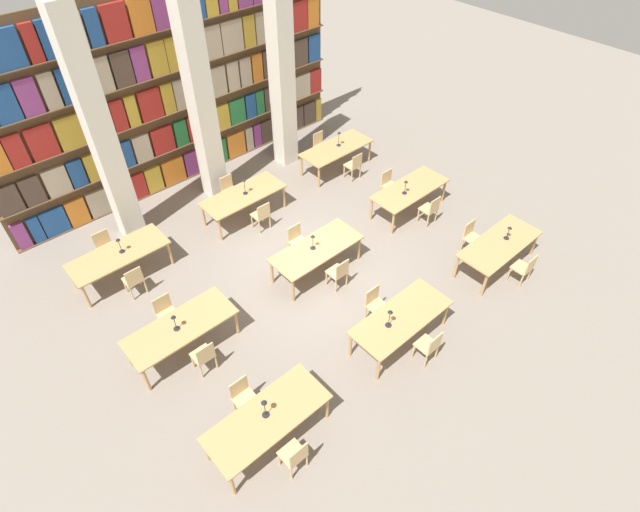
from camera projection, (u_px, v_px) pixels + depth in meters
The scene contains 41 objects.
ground_plane at pixel (312, 270), 12.68m from camera, with size 40.00×40.00×0.00m, color gray.
bookshelf_bank at pixel (177, 93), 13.90m from camera, with size 10.76×0.35×5.50m.
pillar_left at pixel (101, 135), 11.67m from camera, with size 0.56×0.56×6.00m.
pillar_center at pixel (200, 99), 12.97m from camera, with size 0.56×0.56×6.00m.
pillar_right at pixel (281, 70), 14.27m from camera, with size 0.56×0.56×6.00m.
reading_table_0 at pixel (267, 419), 8.98m from camera, with size 2.34×0.97×0.77m.
chair_0 at pixel (295, 455), 8.71m from camera, with size 0.42×0.40×0.89m.
chair_1 at pixel (243, 396), 9.53m from camera, with size 0.42×0.40×0.89m.
desk_lamp_0 at pixel (264, 406), 8.73m from camera, with size 0.14×0.14×0.49m.
reading_table_1 at pixel (401, 319), 10.64m from camera, with size 2.34×0.97×0.77m.
chair_2 at pixel (429, 346), 10.39m from camera, with size 0.42×0.40×0.89m.
chair_3 at pixel (376, 304), 11.22m from camera, with size 0.42×0.40×0.89m.
desk_lamp_1 at pixel (390, 315), 10.19m from camera, with size 0.14×0.14×0.49m.
reading_table_2 at pixel (499, 245), 12.31m from camera, with size 2.34×0.97×0.77m.
chair_4 at pixel (524, 268), 12.04m from camera, with size 0.42×0.40×0.89m.
chair_5 at pixel (472, 236), 12.87m from camera, with size 0.42×0.40×0.89m.
desk_lamp_2 at pixel (509, 230), 12.21m from camera, with size 0.14×0.14×0.39m.
reading_table_3 at pixel (181, 328), 10.45m from camera, with size 2.34×0.97×0.77m.
chair_6 at pixel (204, 356), 10.21m from camera, with size 0.42×0.40×0.89m.
chair_7 at pixel (166, 312), 11.04m from camera, with size 0.42×0.40×0.89m.
desk_lamp_3 at pixel (174, 320), 10.15m from camera, with size 0.14×0.14×0.44m.
reading_table_4 at pixel (316, 250), 12.19m from camera, with size 2.34×0.97×0.77m.
chair_8 at pixel (339, 272), 11.93m from camera, with size 0.42×0.40×0.89m.
chair_9 at pixel (297, 240), 12.76m from camera, with size 0.42×0.40×0.89m.
desk_lamp_4 at pixel (313, 239), 11.92m from camera, with size 0.14×0.14×0.44m.
reading_table_5 at pixel (410, 190), 13.95m from camera, with size 2.34×0.97×0.77m.
chair_10 at pixel (430, 209), 13.69m from camera, with size 0.42×0.40×0.89m.
chair_11 at pixel (389, 184), 14.52m from camera, with size 0.42×0.40×0.89m.
desk_lamp_5 at pixel (406, 185), 13.53m from camera, with size 0.14×0.14×0.44m.
reading_table_6 at pixel (119, 256), 12.05m from camera, with size 2.34×0.97×0.77m.
chair_12 at pixel (134, 280), 11.76m from camera, with size 0.42×0.40×0.89m.
chair_13 at pixel (106, 247), 12.58m from camera, with size 0.42×0.40×0.89m.
desk_lamp_6 at pixel (119, 243), 11.84m from camera, with size 0.14×0.14×0.43m.
reading_table_7 at pixel (243, 196), 13.76m from camera, with size 2.34×0.97×0.77m.
chair_14 at pixel (262, 215), 13.50m from camera, with size 0.42×0.40×0.89m.
chair_15 at pixel (229, 190), 14.33m from camera, with size 0.42×0.40×0.89m.
desk_lamp_7 at pixel (244, 184), 13.50m from camera, with size 0.14×0.14×0.49m.
reading_table_8 at pixel (336, 149), 15.50m from camera, with size 2.34×0.97×0.77m.
chair_16 at pixel (354, 165), 15.24m from camera, with size 0.42×0.40×0.89m.
chair_17 at pixel (320, 145), 16.07m from camera, with size 0.42×0.40×0.89m.
desk_lamp_8 at pixel (339, 136), 15.29m from camera, with size 0.14×0.14×0.50m.
Camera 1 is at (-5.78, -6.77, 9.03)m, focal length 28.00 mm.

